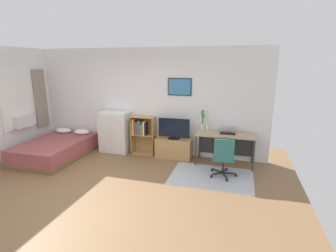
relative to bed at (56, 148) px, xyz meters
The scene contains 14 objects.
ground_plane 2.51m from the bed, 33.66° to the right, with size 7.20×7.20×0.00m, color brown.
wall_back_with_posters 2.59m from the bed, 26.63° to the left, with size 6.12×0.09×2.70m.
area_rug 3.93m from the bed, ahead, with size 1.70×1.20×0.01m, color #B2B7BC.
bed is the anchor object (origin of this frame).
dresser 1.51m from the bed, 31.54° to the left, with size 0.77×0.46×1.08m.
bookshelf 2.20m from the bed, 22.57° to the left, with size 0.61×0.30×0.99m.
tv_stand 2.98m from the bed, 15.26° to the left, with size 0.89×0.41×0.49m.
television 3.03m from the bed, 14.85° to the left, with size 0.78×0.16×0.52m.
desk 4.22m from the bed, 10.61° to the left, with size 1.33×0.58×0.74m.
office_chair 4.16m from the bed, ahead, with size 0.57×0.58×0.86m.
laptop 4.28m from the bed, 10.18° to the left, with size 0.38×0.41×0.17m.
computer_mouse 4.53m from the bed, ahead, with size 0.06×0.10×0.03m, color silver.
bamboo_vase 3.75m from the bed, 13.70° to the left, with size 0.09×0.12×0.50m.
wine_glass 3.82m from the bed, ahead, with size 0.07×0.07×0.18m.
Camera 1 is at (2.33, -3.69, 2.33)m, focal length 27.16 mm.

